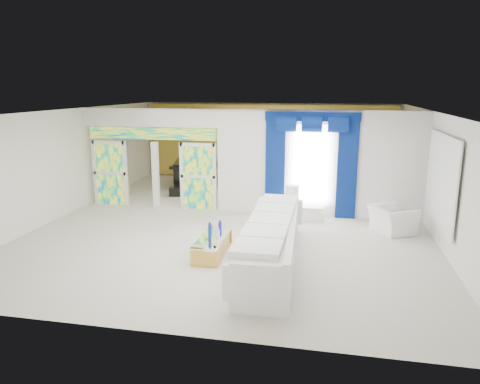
% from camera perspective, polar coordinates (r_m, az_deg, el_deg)
% --- Properties ---
extents(floor, '(12.00, 12.00, 0.00)m').
position_cam_1_polar(floor, '(12.56, -0.25, -3.62)').
color(floor, '#B7AF9E').
rests_on(floor, ground).
extents(dividing_wall, '(5.70, 0.18, 3.00)m').
position_cam_1_polar(dividing_wall, '(12.96, 10.02, 3.51)').
color(dividing_wall, white).
rests_on(dividing_wall, ground).
extents(dividing_header, '(4.30, 0.18, 0.55)m').
position_cam_1_polar(dividing_header, '(13.87, -11.16, 9.18)').
color(dividing_header, white).
rests_on(dividing_header, dividing_wall).
extents(stained_panel_left, '(0.95, 0.04, 2.00)m').
position_cam_1_polar(stained_panel_left, '(14.68, -16.01, 2.33)').
color(stained_panel_left, '#994C3F').
rests_on(stained_panel_left, ground).
extents(stained_panel_right, '(0.95, 0.04, 2.00)m').
position_cam_1_polar(stained_panel_right, '(13.61, -5.28, 1.97)').
color(stained_panel_right, '#994C3F').
rests_on(stained_panel_right, ground).
extents(stained_transom, '(4.00, 0.05, 0.35)m').
position_cam_1_polar(stained_transom, '(13.90, -11.07, 7.23)').
color(stained_transom, '#994C3F').
rests_on(stained_transom, dividing_header).
extents(window_pane, '(1.00, 0.02, 2.30)m').
position_cam_1_polar(window_pane, '(12.88, 8.89, 3.27)').
color(window_pane, white).
rests_on(window_pane, dividing_wall).
extents(blue_drape_left, '(0.55, 0.10, 2.80)m').
position_cam_1_polar(blue_drape_left, '(12.94, 4.44, 3.21)').
color(blue_drape_left, '#030D44').
rests_on(blue_drape_left, ground).
extents(blue_drape_right, '(0.55, 0.10, 2.80)m').
position_cam_1_polar(blue_drape_right, '(12.85, 13.33, 2.83)').
color(blue_drape_right, '#030D44').
rests_on(blue_drape_right, ground).
extents(blue_pelmet, '(2.60, 0.12, 0.25)m').
position_cam_1_polar(blue_pelmet, '(12.69, 9.10, 9.35)').
color(blue_pelmet, '#030D44').
rests_on(blue_pelmet, dividing_wall).
extents(wall_mirror, '(0.04, 2.70, 1.90)m').
position_cam_1_polar(wall_mirror, '(11.26, 24.06, 1.39)').
color(wall_mirror, white).
rests_on(wall_mirror, ground).
extents(gold_curtains, '(9.70, 0.12, 2.90)m').
position_cam_1_polar(gold_curtains, '(17.98, 3.59, 6.31)').
color(gold_curtains, '#AD7829').
rests_on(gold_curtains, ground).
extents(white_sofa, '(1.21, 4.64, 0.88)m').
position_cam_1_polar(white_sofa, '(9.50, 3.97, -6.45)').
color(white_sofa, white).
rests_on(white_sofa, ground).
extents(coffee_table, '(0.63, 1.66, 0.36)m').
position_cam_1_polar(coffee_table, '(10.11, -3.48, -6.76)').
color(coffee_table, gold).
rests_on(coffee_table, ground).
extents(console_table, '(1.15, 0.40, 0.38)m').
position_cam_1_polar(console_table, '(12.75, 7.87, -2.60)').
color(console_table, white).
rests_on(console_table, ground).
extents(table_lamp, '(0.36, 0.36, 0.58)m').
position_cam_1_polar(table_lamp, '(12.65, 6.58, -0.45)').
color(table_lamp, silver).
rests_on(table_lamp, console_table).
extents(armchair, '(1.28, 1.33, 0.67)m').
position_cam_1_polar(armchair, '(12.11, 18.58, -3.31)').
color(armchair, white).
rests_on(armchair, ground).
extents(grand_piano, '(1.85, 2.18, 0.96)m').
position_cam_1_polar(grand_piano, '(16.93, -5.56, 2.36)').
color(grand_piano, black).
rests_on(grand_piano, ground).
extents(piano_bench, '(0.93, 0.53, 0.29)m').
position_cam_1_polar(piano_bench, '(15.51, -7.25, 0.06)').
color(piano_bench, black).
rests_on(piano_bench, ground).
extents(tv_console, '(0.55, 0.50, 0.79)m').
position_cam_1_polar(tv_console, '(15.96, -14.90, 1.01)').
color(tv_console, tan).
rests_on(tv_console, ground).
extents(chandelier, '(0.60, 0.60, 0.60)m').
position_cam_1_polar(chandelier, '(15.94, -5.96, 9.56)').
color(chandelier, gold).
rests_on(chandelier, ceiling).
extents(decanters, '(0.22, 0.62, 0.28)m').
position_cam_1_polar(decanters, '(10.27, -3.18, -4.77)').
color(decanters, silver).
rests_on(decanters, coffee_table).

